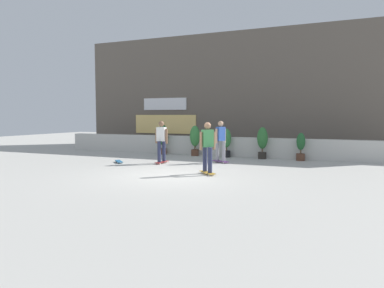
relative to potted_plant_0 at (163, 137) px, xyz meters
name	(u,v)px	position (x,y,z in m)	size (l,w,h in m)	color
ground_plane	(174,175)	(3.29, -5.55, -0.85)	(48.00, 48.00, 0.00)	#B2AFA8
planter_wall	(230,147)	(3.29, 0.45, -0.40)	(18.00, 0.40, 0.90)	beige
building_backdrop	(251,92)	(3.29, 4.45, 2.39)	(20.00, 2.08, 6.50)	#60564C
potted_plant_0	(163,137)	(0.00, 0.00, 0.00)	(0.50, 0.50, 1.47)	brown
potted_plant_1	(195,138)	(1.72, 0.00, -0.03)	(0.48, 0.48, 1.44)	brown
potted_plant_2	(226,141)	(3.28, 0.00, -0.12)	(0.42, 0.42, 1.31)	black
potted_plant_3	(262,141)	(4.94, 0.00, -0.05)	(0.47, 0.47, 1.40)	#2D2823
potted_plant_4	(301,146)	(6.58, 0.00, -0.23)	(0.36, 0.36, 1.19)	brown
skater_foreground	(207,146)	(4.22, -4.95, 0.09)	(0.73, 0.69, 1.70)	#BF8C26
skater_far_left	(161,140)	(1.59, -3.15, 0.09)	(0.56, 0.81, 1.70)	maroon
skater_far_right	(221,140)	(3.67, -2.00, 0.09)	(0.80, 0.54, 1.70)	#72338C
skateboard_near_camera	(119,161)	(-0.12, -3.62, -0.79)	(0.70, 0.71, 0.08)	#266699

